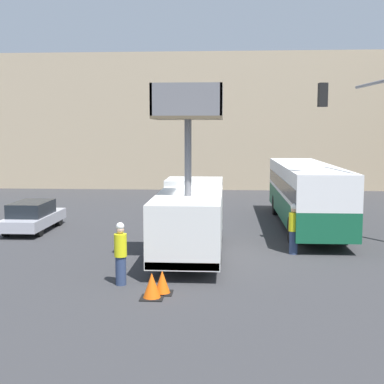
{
  "coord_description": "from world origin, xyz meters",
  "views": [
    {
      "loc": [
        0.68,
        -19.72,
        4.61
      ],
      "look_at": [
        -0.65,
        0.69,
        2.29
      ],
      "focal_mm": 50.0,
      "sensor_mm": 36.0,
      "label": 1
    }
  ],
  "objects_px": {
    "road_worker_near_truck": "(121,253)",
    "parked_car_curbside": "(33,216)",
    "utility_truck": "(190,215)",
    "road_worker_directing": "(294,229)",
    "traffic_cone_near_truck": "(162,283)",
    "traffic_cone_mid_road": "(152,286)",
    "city_bus": "(305,190)"
  },
  "relations": [
    {
      "from": "road_worker_near_truck",
      "to": "parked_car_curbside",
      "type": "distance_m",
      "value": 10.22
    },
    {
      "from": "utility_truck",
      "to": "road_worker_directing",
      "type": "height_order",
      "value": "utility_truck"
    },
    {
      "from": "road_worker_directing",
      "to": "parked_car_curbside",
      "type": "bearing_deg",
      "value": 68.94
    },
    {
      "from": "traffic_cone_near_truck",
      "to": "traffic_cone_mid_road",
      "type": "distance_m",
      "value": 0.52
    },
    {
      "from": "road_worker_near_truck",
      "to": "parked_car_curbside",
      "type": "height_order",
      "value": "road_worker_near_truck"
    },
    {
      "from": "utility_truck",
      "to": "parked_car_curbside",
      "type": "height_order",
      "value": "utility_truck"
    },
    {
      "from": "utility_truck",
      "to": "traffic_cone_mid_road",
      "type": "height_order",
      "value": "utility_truck"
    },
    {
      "from": "traffic_cone_near_truck",
      "to": "city_bus",
      "type": "bearing_deg",
      "value": 63.17
    },
    {
      "from": "road_worker_near_truck",
      "to": "parked_car_curbside",
      "type": "xyz_separation_m",
      "value": [
        -5.8,
        8.41,
        -0.26
      ]
    },
    {
      "from": "city_bus",
      "to": "traffic_cone_mid_road",
      "type": "distance_m",
      "value": 13.01
    },
    {
      "from": "parked_car_curbside",
      "to": "road_worker_directing",
      "type": "bearing_deg",
      "value": -18.96
    },
    {
      "from": "utility_truck",
      "to": "road_worker_near_truck",
      "type": "xyz_separation_m",
      "value": [
        -1.84,
        -3.92,
        -0.58
      ]
    },
    {
      "from": "utility_truck",
      "to": "city_bus",
      "type": "relative_size",
      "value": 0.61
    },
    {
      "from": "traffic_cone_mid_road",
      "to": "utility_truck",
      "type": "bearing_deg",
      "value": 82.08
    },
    {
      "from": "road_worker_directing",
      "to": "parked_car_curbside",
      "type": "relative_size",
      "value": 0.43
    },
    {
      "from": "city_bus",
      "to": "road_worker_near_truck",
      "type": "xyz_separation_m",
      "value": [
        -6.95,
        -10.29,
        -0.83
      ]
    },
    {
      "from": "road_worker_directing",
      "to": "traffic_cone_near_truck",
      "type": "distance_m",
      "value": 6.85
    },
    {
      "from": "city_bus",
      "to": "traffic_cone_near_truck",
      "type": "distance_m",
      "value": 12.5
    },
    {
      "from": "city_bus",
      "to": "traffic_cone_near_truck",
      "type": "bearing_deg",
      "value": 137.15
    },
    {
      "from": "traffic_cone_mid_road",
      "to": "road_worker_near_truck",
      "type": "bearing_deg",
      "value": 131.76
    },
    {
      "from": "utility_truck",
      "to": "road_worker_near_truck",
      "type": "distance_m",
      "value": 4.37
    },
    {
      "from": "road_worker_near_truck",
      "to": "traffic_cone_mid_road",
      "type": "relative_size",
      "value": 2.64
    },
    {
      "from": "city_bus",
      "to": "traffic_cone_near_truck",
      "type": "xyz_separation_m",
      "value": [
        -5.6,
        -11.08,
        -1.48
      ]
    },
    {
      "from": "utility_truck",
      "to": "road_worker_directing",
      "type": "distance_m",
      "value": 3.94
    },
    {
      "from": "traffic_cone_mid_road",
      "to": "parked_car_curbside",
      "type": "distance_m",
      "value": 11.89
    },
    {
      "from": "city_bus",
      "to": "parked_car_curbside",
      "type": "bearing_deg",
      "value": 82.37
    },
    {
      "from": "city_bus",
      "to": "traffic_cone_mid_road",
      "type": "xyz_separation_m",
      "value": [
        -5.84,
        -11.54,
        -1.45
      ]
    },
    {
      "from": "traffic_cone_near_truck",
      "to": "parked_car_curbside",
      "type": "relative_size",
      "value": 0.15
    },
    {
      "from": "city_bus",
      "to": "parked_car_curbside",
      "type": "relative_size",
      "value": 2.74
    },
    {
      "from": "city_bus",
      "to": "traffic_cone_near_truck",
      "type": "height_order",
      "value": "city_bus"
    },
    {
      "from": "utility_truck",
      "to": "traffic_cone_mid_road",
      "type": "bearing_deg",
      "value": -97.92
    },
    {
      "from": "road_worker_near_truck",
      "to": "traffic_cone_mid_road",
      "type": "distance_m",
      "value": 1.79
    }
  ]
}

